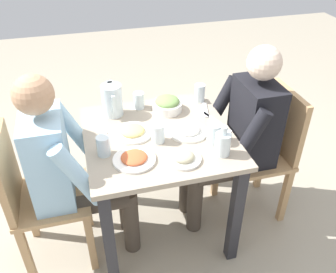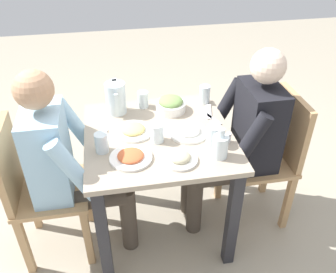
# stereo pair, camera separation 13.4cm
# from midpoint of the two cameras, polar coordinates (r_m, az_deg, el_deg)

# --- Properties ---
(ground_plane) EXTENTS (8.00, 8.00, 0.00)m
(ground_plane) POSITION_cam_midpoint_polar(r_m,az_deg,el_deg) (2.47, -2.87, -13.58)
(ground_plane) COLOR #9E937F
(dining_table) EXTENTS (0.81, 0.81, 0.72)m
(dining_table) POSITION_cam_midpoint_polar(r_m,az_deg,el_deg) (2.08, -3.33, -2.78)
(dining_table) COLOR gray
(dining_table) RESTS_ON ground_plane
(chair_near) EXTENTS (0.40, 0.40, 0.87)m
(chair_near) POSITION_cam_midpoint_polar(r_m,az_deg,el_deg) (2.11, -22.07, -8.36)
(chair_near) COLOR tan
(chair_near) RESTS_ON ground_plane
(chair_far) EXTENTS (0.40, 0.40, 0.87)m
(chair_far) POSITION_cam_midpoint_polar(r_m,az_deg,el_deg) (2.34, 13.70, -1.71)
(chair_far) COLOR tan
(chair_far) RESTS_ON ground_plane
(diner_near) EXTENTS (0.48, 0.53, 1.17)m
(diner_near) POSITION_cam_midpoint_polar(r_m,az_deg,el_deg) (1.99, -17.21, -4.51)
(diner_near) COLOR #9EC6E0
(diner_near) RESTS_ON ground_plane
(diner_far) EXTENTS (0.48, 0.53, 1.17)m
(diner_far) POSITION_cam_midpoint_polar(r_m,az_deg,el_deg) (2.18, 9.44, 0.53)
(diner_far) COLOR black
(diner_far) RESTS_ON ground_plane
(water_pitcher) EXTENTS (0.16, 0.12, 0.19)m
(water_pitcher) POSITION_cam_midpoint_polar(r_m,az_deg,el_deg) (2.16, -10.55, 5.61)
(water_pitcher) COLOR silver
(water_pitcher) RESTS_ON dining_table
(salad_bowl) EXTENTS (0.18, 0.18, 0.09)m
(salad_bowl) POSITION_cam_midpoint_polar(r_m,az_deg,el_deg) (2.19, -1.88, 5.04)
(salad_bowl) COLOR white
(salad_bowl) RESTS_ON dining_table
(plate_rice_curry) EXTENTS (0.21, 0.21, 0.04)m
(plate_rice_curry) POSITION_cam_midpoint_polar(r_m,az_deg,el_deg) (1.81, -7.46, -3.50)
(plate_rice_curry) COLOR white
(plate_rice_curry) RESTS_ON dining_table
(plate_beans) EXTENTS (0.18, 0.18, 0.05)m
(plate_beans) POSITION_cam_midpoint_polar(r_m,az_deg,el_deg) (1.80, 0.32, -3.35)
(plate_beans) COLOR white
(plate_beans) RESTS_ON dining_table
(plate_fries) EXTENTS (0.22, 0.22, 0.05)m
(plate_fries) POSITION_cam_midpoint_polar(r_m,az_deg,el_deg) (2.00, -7.52, 0.74)
(plate_fries) COLOR white
(plate_fries) RESTS_ON dining_table
(plate_yoghurt) EXTENTS (0.22, 0.22, 0.05)m
(plate_yoghurt) POSITION_cam_midpoint_polar(r_m,az_deg,el_deg) (1.99, 1.25, 1.01)
(plate_yoghurt) COLOR white
(plate_yoghurt) RESTS_ON dining_table
(water_glass_near_right) EXTENTS (0.07, 0.07, 0.10)m
(water_glass_near_right) POSITION_cam_midpoint_polar(r_m,az_deg,el_deg) (2.22, -6.34, 5.62)
(water_glass_near_right) COLOR silver
(water_glass_near_right) RESTS_ON dining_table
(water_glass_center) EXTENTS (0.08, 0.08, 0.11)m
(water_glass_center) POSITION_cam_midpoint_polar(r_m,az_deg,el_deg) (1.91, 5.30, 0.45)
(water_glass_center) COLOR silver
(water_glass_center) RESTS_ON dining_table
(water_glass_far_left) EXTENTS (0.07, 0.07, 0.11)m
(water_glass_far_left) POSITION_cam_midpoint_polar(r_m,az_deg,el_deg) (1.85, -12.17, -1.51)
(water_glass_far_left) COLOR silver
(water_glass_far_left) RESTS_ON dining_table
(water_glass_far_right) EXTENTS (0.07, 0.07, 0.10)m
(water_glass_far_right) POSITION_cam_midpoint_polar(r_m,az_deg,el_deg) (1.91, -3.59, 0.47)
(water_glass_far_right) COLOR silver
(water_glass_far_right) RESTS_ON dining_table
(water_glass_near_left) EXTENTS (0.07, 0.07, 0.11)m
(water_glass_near_left) POSITION_cam_midpoint_polar(r_m,az_deg,el_deg) (2.29, 3.34, 6.81)
(water_glass_near_left) COLOR silver
(water_glass_near_left) RESTS_ON dining_table
(oil_carafe) EXTENTS (0.08, 0.08, 0.16)m
(oil_carafe) POSITION_cam_midpoint_polar(r_m,az_deg,el_deg) (1.83, 6.53, -1.34)
(oil_carafe) COLOR silver
(oil_carafe) RESTS_ON dining_table
(salt_shaker) EXTENTS (0.03, 0.03, 0.05)m
(salt_shaker) POSITION_cam_midpoint_polar(r_m,az_deg,el_deg) (1.95, 7.59, 0.23)
(salt_shaker) COLOR white
(salt_shaker) RESTS_ON dining_table
(fork_near) EXTENTS (0.17, 0.07, 0.01)m
(fork_near) POSITION_cam_midpoint_polar(r_m,az_deg,el_deg) (2.21, 4.19, 4.13)
(fork_near) COLOR silver
(fork_near) RESTS_ON dining_table
(knife_near) EXTENTS (0.18, 0.08, 0.01)m
(knife_near) POSITION_cam_midpoint_polar(r_m,az_deg,el_deg) (2.16, 4.52, 3.26)
(knife_near) COLOR silver
(knife_near) RESTS_ON dining_table
(fork_far) EXTENTS (0.17, 0.07, 0.01)m
(fork_far) POSITION_cam_midpoint_polar(r_m,az_deg,el_deg) (1.97, -12.26, -0.80)
(fork_far) COLOR silver
(fork_far) RESTS_ON dining_table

